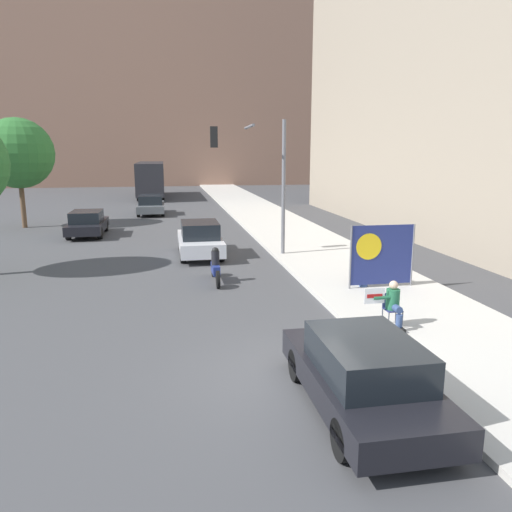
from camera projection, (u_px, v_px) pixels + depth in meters
The scene contains 15 objects.
ground_plane at pixel (297, 379), 10.07m from camera, with size 160.00×160.00×0.00m, color #444447.
sidewalk_curb at pixel (302, 240), 25.24m from camera, with size 4.46×90.00×0.15m, color beige.
building_backdrop_far at pixel (163, 36), 66.04m from camera, with size 52.00×12.00×38.84m.
building_backdrop_right at pixel (495, 13), 25.73m from camera, with size 10.00×32.00×22.92m.
seated_protester at pixel (393, 303), 12.49m from camera, with size 1.00×0.77×1.18m.
jogger_on_sidewalk at pixel (364, 261), 16.20m from camera, with size 0.34×0.34×1.71m.
protest_banner at pixel (381, 255), 16.09m from camera, with size 2.19×0.06×2.05m.
traffic_light_pole at pixel (258, 164), 20.74m from camera, with size 3.14×2.91×5.63m.
parked_car_curbside at pixel (363, 374), 8.68m from camera, with size 1.83×4.30×1.39m.
car_on_road_nearest at pixel (200, 239), 21.67m from camera, with size 1.80×4.30×1.52m.
car_on_road_midblock at pixel (87, 223), 26.92m from camera, with size 1.79×4.30×1.35m.
car_on_road_distant at pixel (151, 205), 35.83m from camera, with size 1.88×4.48×1.39m.
city_bus_on_road at pixel (151, 178), 48.54m from camera, with size 2.50×10.84×3.39m.
motorcycle_on_road at pixel (215, 267), 17.36m from camera, with size 0.28×2.24×1.25m.
street_tree_midblock at pixel (18, 153), 28.96m from camera, with size 4.08×4.08×6.41m.
Camera 1 is at (-2.50, -9.04, 4.52)m, focal length 35.00 mm.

